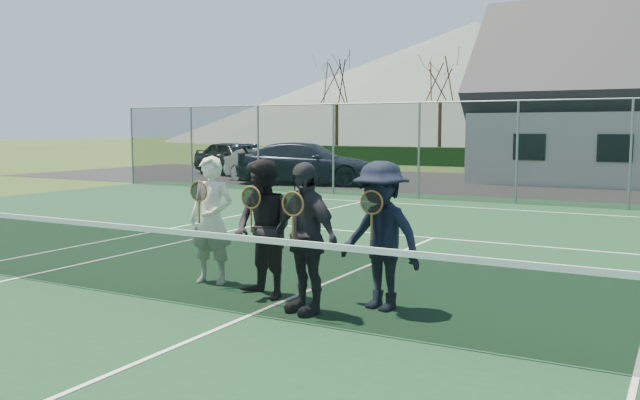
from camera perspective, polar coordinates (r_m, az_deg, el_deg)
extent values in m
plane|color=#2F4819|center=(26.86, 19.21, 1.01)|extent=(220.00, 220.00, 0.00)
cube|color=#14381E|center=(8.10, -5.84, -9.71)|extent=(30.00, 30.00, 0.02)
cube|color=black|center=(27.81, 11.06, 1.40)|extent=(40.00, 12.00, 0.01)
cube|color=black|center=(38.69, 22.24, 3.15)|extent=(40.00, 1.20, 1.10)
cone|color=#54655A|center=(105.81, 12.80, 9.59)|extent=(110.00, 110.00, 18.00)
imported|color=black|center=(32.01, -7.20, 3.52)|extent=(5.17, 3.41, 1.64)
imported|color=#92949A|center=(28.02, -4.42, 2.94)|extent=(4.46, 2.65, 1.39)
imported|color=#181E31|center=(26.73, -1.04, 3.09)|extent=(6.04, 3.54, 1.64)
cube|color=white|center=(18.94, 15.06, -0.77)|extent=(10.97, 0.06, 0.01)
cube|color=white|center=(10.91, -24.01, -6.01)|extent=(0.06, 23.77, 0.01)
cube|color=white|center=(6.77, 25.08, -13.33)|extent=(0.06, 23.77, 0.01)
cube|color=white|center=(13.73, 9.55, -3.18)|extent=(8.23, 0.06, 0.01)
cube|color=white|center=(8.10, -5.84, -9.61)|extent=(0.06, 12.80, 0.01)
cube|color=black|center=(7.98, -5.88, -6.47)|extent=(11.60, 0.02, 0.88)
cube|color=white|center=(7.90, -5.91, -3.28)|extent=(11.60, 0.03, 0.07)
cylinder|color=slate|center=(27.84, -15.55, 4.38)|extent=(0.07, 0.07, 3.00)
cylinder|color=slate|center=(25.83, -10.77, 4.38)|extent=(0.07, 0.07, 3.00)
cylinder|color=slate|center=(24.03, -5.23, 4.34)|extent=(0.07, 0.07, 3.00)
cylinder|color=slate|center=(22.49, 1.13, 4.25)|extent=(0.07, 0.07, 3.00)
cylinder|color=slate|center=(21.26, 8.33, 4.09)|extent=(0.07, 0.07, 3.00)
cylinder|color=slate|center=(20.40, 16.26, 3.83)|extent=(0.07, 0.07, 3.00)
cylinder|color=slate|center=(19.96, 24.70, 3.47)|extent=(0.07, 0.07, 3.00)
cube|color=black|center=(20.40, 16.26, 3.83)|extent=(30.00, 0.03, 3.00)
cylinder|color=slate|center=(20.41, 16.38, 8.04)|extent=(30.00, 0.04, 0.04)
cube|color=black|center=(26.95, 17.21, 4.28)|extent=(1.20, 0.06, 1.00)
cube|color=black|center=(26.50, 23.58, 4.02)|extent=(1.20, 0.06, 1.00)
cylinder|color=#322212|center=(44.39, 1.42, 5.69)|extent=(0.22, 0.22, 3.85)
cylinder|color=#3B2515|center=(41.63, 10.04, 5.58)|extent=(0.22, 0.22, 3.85)
imported|color=silver|center=(9.66, -9.12, -1.68)|extent=(0.71, 0.52, 1.80)
torus|color=brown|center=(9.40, -10.17, 0.73)|extent=(0.29, 0.02, 0.29)
cylinder|color=black|center=(9.40, -10.17, 0.73)|extent=(0.25, 0.00, 0.25)
cylinder|color=brown|center=(9.43, -10.14, -0.96)|extent=(0.03, 0.03, 0.32)
imported|color=black|center=(8.74, -4.78, -2.43)|extent=(1.05, 0.94, 1.80)
torus|color=brown|center=(8.46, -5.82, 0.22)|extent=(0.29, 0.02, 0.29)
cylinder|color=black|center=(8.46, -5.82, 0.22)|extent=(0.25, 0.00, 0.25)
cylinder|color=brown|center=(8.50, -5.80, -1.66)|extent=(0.03, 0.03, 0.32)
imported|color=#26262C|center=(8.00, -1.29, -3.20)|extent=(1.14, 0.78, 1.80)
torus|color=brown|center=(7.72, -2.30, -0.32)|extent=(0.29, 0.02, 0.29)
cylinder|color=black|center=(7.72, -2.30, -0.32)|extent=(0.25, 0.00, 0.25)
cylinder|color=brown|center=(7.75, -2.30, -2.38)|extent=(0.03, 0.03, 0.32)
imported|color=black|center=(8.18, 5.13, -3.02)|extent=(1.30, 0.94, 1.80)
torus|color=brown|center=(7.88, 4.37, -0.21)|extent=(0.29, 0.02, 0.29)
cylinder|color=black|center=(7.88, 4.37, -0.21)|extent=(0.25, 0.00, 0.25)
cylinder|color=brown|center=(7.91, 4.36, -2.22)|extent=(0.03, 0.03, 0.32)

